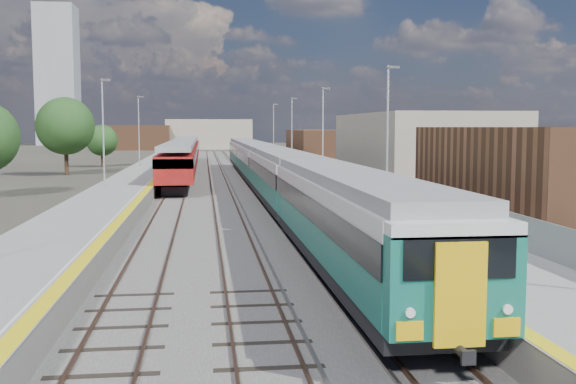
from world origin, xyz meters
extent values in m
plane|color=#47443A|center=(0.00, 50.00, 0.00)|extent=(320.00, 320.00, 0.00)
cube|color=#565451|center=(-2.25, 52.50, 0.03)|extent=(10.50, 155.00, 0.06)
cube|color=#4C3323|center=(0.78, 55.00, 0.11)|extent=(0.07, 160.00, 0.14)
cube|color=#4C3323|center=(2.22, 55.00, 0.11)|extent=(0.07, 160.00, 0.14)
cube|color=#4C3323|center=(-2.72, 55.00, 0.11)|extent=(0.07, 160.00, 0.14)
cube|color=#4C3323|center=(-1.28, 55.00, 0.11)|extent=(0.07, 160.00, 0.14)
cube|color=#4C3323|center=(-6.22, 55.00, 0.11)|extent=(0.07, 160.00, 0.14)
cube|color=#4C3323|center=(-4.78, 55.00, 0.11)|extent=(0.07, 160.00, 0.14)
cube|color=gray|center=(0.45, 55.00, 0.10)|extent=(0.08, 160.00, 0.10)
cube|color=gray|center=(-0.95, 55.00, 0.10)|extent=(0.08, 160.00, 0.10)
cube|color=slate|center=(5.25, 52.50, 0.50)|extent=(4.70, 155.00, 1.00)
cube|color=gray|center=(5.25, 52.50, 1.00)|extent=(4.70, 155.00, 0.03)
cube|color=yellow|center=(3.15, 52.50, 1.02)|extent=(0.40, 155.00, 0.01)
cube|color=gray|center=(7.45, 52.50, 1.60)|extent=(0.06, 155.00, 1.20)
cylinder|color=#9EA0A3|center=(6.60, 22.00, 4.77)|extent=(0.12, 0.12, 7.50)
cube|color=#4C4C4F|center=(6.85, 22.00, 8.42)|extent=(0.70, 0.18, 0.14)
cylinder|color=#9EA0A3|center=(6.60, 42.00, 4.77)|extent=(0.12, 0.12, 7.50)
cube|color=#4C4C4F|center=(6.85, 42.00, 8.42)|extent=(0.70, 0.18, 0.14)
cylinder|color=#9EA0A3|center=(6.60, 62.00, 4.77)|extent=(0.12, 0.12, 7.50)
cube|color=#4C4C4F|center=(6.85, 62.00, 8.42)|extent=(0.70, 0.18, 0.14)
cylinder|color=#9EA0A3|center=(6.60, 82.00, 4.77)|extent=(0.12, 0.12, 7.50)
cube|color=#4C4C4F|center=(6.85, 82.00, 8.42)|extent=(0.70, 0.18, 0.14)
cube|color=slate|center=(-9.05, 52.50, 0.50)|extent=(4.30, 155.00, 1.00)
cube|color=gray|center=(-9.05, 52.50, 1.00)|extent=(4.30, 155.00, 0.03)
cube|color=yellow|center=(-7.15, 52.50, 1.02)|extent=(0.45, 155.00, 0.01)
cube|color=silver|center=(-7.50, 52.50, 1.03)|extent=(0.08, 155.00, 0.01)
cylinder|color=#9EA0A3|center=(-10.20, 34.00, 4.77)|extent=(0.12, 0.12, 7.50)
cube|color=#4C4C4F|center=(-9.95, 34.00, 8.42)|extent=(0.70, 0.18, 0.14)
cylinder|color=#9EA0A3|center=(-10.20, 60.00, 4.77)|extent=(0.12, 0.12, 7.50)
cube|color=#4C4C4F|center=(-9.95, 60.00, 8.42)|extent=(0.70, 0.18, 0.14)
cube|color=brown|center=(14.00, 18.00, 2.60)|extent=(9.00, 16.00, 5.20)
cube|color=gray|center=(16.00, 45.00, 3.20)|extent=(11.00, 22.00, 6.40)
cube|color=brown|center=(13.00, 78.00, 2.40)|extent=(8.00, 18.00, 4.80)
cube|color=gray|center=(-2.00, 150.00, 3.50)|extent=(20.00, 14.00, 7.00)
cube|color=brown|center=(-18.00, 145.00, 2.80)|extent=(14.00, 12.00, 5.60)
cube|color=gray|center=(-45.00, 190.00, 20.00)|extent=(11.00, 11.00, 40.00)
cube|color=black|center=(1.50, 8.45, 0.86)|extent=(2.65, 19.02, 0.45)
cube|color=#125E5A|center=(1.50, 8.45, 1.64)|extent=(2.75, 19.02, 1.11)
cube|color=black|center=(1.50, 8.45, 2.52)|extent=(2.81, 19.02, 0.76)
cube|color=silver|center=(1.50, 8.45, 3.12)|extent=(2.75, 19.02, 0.47)
cube|color=gray|center=(1.50, 8.45, 3.53)|extent=(2.44, 19.02, 0.39)
cube|color=black|center=(1.50, 27.98, 0.86)|extent=(2.65, 19.02, 0.45)
cube|color=#125E5A|center=(1.50, 27.98, 1.64)|extent=(2.75, 19.02, 1.11)
cube|color=black|center=(1.50, 27.98, 2.52)|extent=(2.81, 19.02, 0.76)
cube|color=silver|center=(1.50, 27.98, 3.12)|extent=(2.75, 19.02, 0.47)
cube|color=gray|center=(1.50, 27.98, 3.53)|extent=(2.44, 19.02, 0.39)
cube|color=black|center=(1.50, 47.50, 0.86)|extent=(2.65, 19.02, 0.45)
cube|color=#125E5A|center=(1.50, 47.50, 1.64)|extent=(2.75, 19.02, 1.11)
cube|color=black|center=(1.50, 47.50, 2.52)|extent=(2.81, 19.02, 0.76)
cube|color=silver|center=(1.50, 47.50, 3.12)|extent=(2.75, 19.02, 0.47)
cube|color=gray|center=(1.50, 47.50, 3.53)|extent=(2.44, 19.02, 0.39)
cube|color=black|center=(1.50, 67.02, 0.86)|extent=(2.65, 19.02, 0.45)
cube|color=#125E5A|center=(1.50, 67.02, 1.64)|extent=(2.75, 19.02, 1.11)
cube|color=black|center=(1.50, 67.02, 2.52)|extent=(2.81, 19.02, 0.76)
cube|color=silver|center=(1.50, 67.02, 3.12)|extent=(2.75, 19.02, 0.47)
cube|color=gray|center=(1.50, 67.02, 3.53)|extent=(2.44, 19.02, 0.39)
cube|color=#125E5A|center=(1.50, -1.30, 2.10)|extent=(2.73, 0.59, 2.05)
cube|color=black|center=(1.50, -1.61, 2.68)|extent=(2.24, 0.06, 0.78)
cube|color=gold|center=(1.50, -1.66, 2.00)|extent=(1.02, 0.10, 2.05)
cube|color=black|center=(-5.50, 44.09, 0.48)|extent=(1.93, 16.40, 0.67)
cube|color=maroon|center=(-5.50, 44.09, 2.08)|extent=(2.84, 19.29, 2.03)
cube|color=black|center=(-5.50, 44.09, 2.59)|extent=(2.90, 19.29, 0.71)
cube|color=gray|center=(-5.50, 44.09, 3.60)|extent=(2.54, 19.29, 0.41)
cube|color=black|center=(-5.50, 63.88, 0.48)|extent=(1.93, 16.40, 0.67)
cube|color=maroon|center=(-5.50, 63.88, 2.08)|extent=(2.84, 19.29, 2.03)
cube|color=black|center=(-5.50, 63.88, 2.59)|extent=(2.90, 19.29, 0.71)
cube|color=gray|center=(-5.50, 63.88, 3.60)|extent=(2.54, 19.29, 0.41)
cube|color=black|center=(-5.50, 83.67, 0.48)|extent=(1.93, 16.40, 0.67)
cube|color=maroon|center=(-5.50, 83.67, 2.08)|extent=(2.84, 19.29, 2.03)
cube|color=black|center=(-5.50, 83.67, 2.59)|extent=(2.90, 19.29, 0.71)
cube|color=gray|center=(-5.50, 83.67, 3.60)|extent=(2.54, 19.29, 0.41)
cylinder|color=#382619|center=(-18.11, 61.53, 1.47)|extent=(0.44, 0.44, 2.94)
sphere|color=#22451A|center=(-18.11, 61.53, 5.31)|extent=(6.21, 6.21, 6.21)
cylinder|color=#382619|center=(-16.46, 76.43, 0.96)|extent=(0.44, 0.44, 1.92)
sphere|color=#22451A|center=(-16.46, 76.43, 3.48)|extent=(4.06, 4.06, 4.06)
cylinder|color=#382619|center=(19.75, 60.52, 0.94)|extent=(0.44, 0.44, 1.88)
sphere|color=#22451A|center=(19.75, 60.52, 3.39)|extent=(3.96, 3.96, 3.96)
camera|label=1|loc=(-3.34, -13.78, 5.20)|focal=42.00mm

